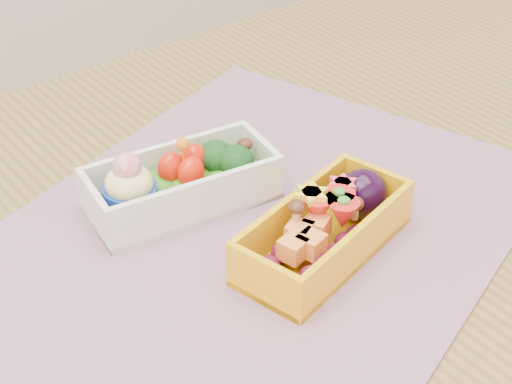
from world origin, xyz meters
TOP-DOWN VIEW (x-y plane):
  - table at (0.00, 0.00)m, footprint 1.20×0.80m
  - placemat at (-0.02, 0.02)m, footprint 0.61×0.54m
  - bento_white at (-0.05, 0.09)m, footprint 0.18×0.10m
  - bento_yellow at (0.01, -0.04)m, footprint 0.18×0.11m

SIDE VIEW (x-z plane):
  - table at x=0.00m, z-range 0.28..1.03m
  - placemat at x=-0.02m, z-range 0.75..0.75m
  - bento_white at x=-0.05m, z-range 0.74..0.81m
  - bento_yellow at x=0.01m, z-range 0.75..0.80m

